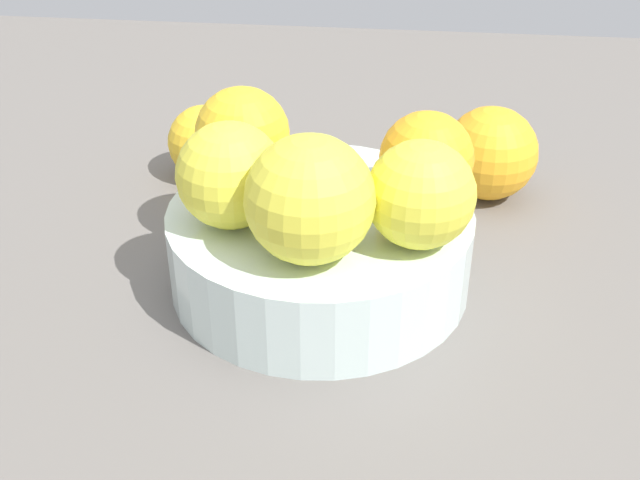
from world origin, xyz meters
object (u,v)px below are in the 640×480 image
Objects in this scene: orange_loose_0 at (490,153)px; orange_loose_1 at (205,142)px; fruit_bowl at (320,249)px; orange_in_bowl_0 at (427,158)px; orange_in_bowl_1 at (307,199)px; orange_in_bowl_2 at (242,134)px; orange_in_bowl_4 at (421,195)px; orange_in_bowl_3 at (230,175)px.

orange_loose_0 reaches higher than orange_loose_1.
orange_loose_0 is (-13.60, 11.96, 1.03)cm from fruit_bowl.
orange_in_bowl_1 is (7.45, -6.80, 0.74)cm from orange_in_bowl_0.
orange_in_bowl_0 is at bearing -25.07° from orange_loose_0.
orange_loose_1 reaches higher than fruit_bowl.
orange_loose_1 is at bearing -91.75° from orange_loose_0.
orange_in_bowl_2 is 20.69cm from orange_loose_0.
orange_loose_1 is at bearing -134.93° from orange_in_bowl_4.
orange_in_bowl_3 reaches higher than orange_in_bowl_4.
orange_in_bowl_3 is at bearing 19.58° from orange_loose_1.
fruit_bowl is 18.11cm from orange_loose_1.
orange_in_bowl_3 is at bearing -69.23° from fruit_bowl.
orange_in_bowl_0 is 22.17cm from orange_loose_1.
orange_in_bowl_4 is 18.32cm from orange_loose_0.
orange_in_bowl_4 is at bearing -3.78° from orange_in_bowl_0.
orange_loose_0 is at bearing 88.25° from orange_loose_1.
orange_in_bowl_0 reaches higher than orange_loose_0.
orange_in_bowl_4 is at bearing 59.03° from orange_in_bowl_2.
fruit_bowl is at bearing -41.32° from orange_loose_0.
orange_in_bowl_1 is at bearing -1.88° from fruit_bowl.
orange_in_bowl_1 is at bearing -42.38° from orange_in_bowl_0.
orange_in_bowl_3 is 18.28cm from orange_loose_1.
orange_in_bowl_3 is 23.85cm from orange_loose_0.
orange_in_bowl_2 is (-1.97, -12.37, 0.16)cm from orange_in_bowl_0.
orange_in_bowl_1 reaches higher than orange_in_bowl_4.
orange_loose_0 is (-15.61, 17.26, -5.23)cm from orange_in_bowl_3.
orange_in_bowl_3 reaches higher than orange_loose_0.
orange_in_bowl_0 is at bearing 80.95° from orange_in_bowl_2.
orange_loose_1 is (-0.71, -23.06, -0.62)cm from orange_loose_0.
orange_in_bowl_1 reaches higher than orange_loose_0.
orange_in_bowl_3 is at bearing 4.06° from orange_in_bowl_2.
orange_in_bowl_2 reaches higher than orange_in_bowl_0.
orange_loose_1 is at bearing -124.31° from orange_in_bowl_0.
fruit_bowl is at bearing 178.12° from orange_in_bowl_1.
orange_loose_1 is at bearing -142.19° from fruit_bowl.
fruit_bowl is 9.19cm from orange_in_bowl_0.
orange_in_bowl_0 is 0.92× the size of orange_in_bowl_3.
orange_in_bowl_3 is (2.01, -5.30, 6.26)cm from fruit_bowl.
orange_in_bowl_2 reaches higher than orange_loose_1.
orange_in_bowl_1 is 1.16× the size of orange_in_bowl_4.
orange_in_bowl_1 is 6.08cm from orange_in_bowl_3.
orange_in_bowl_4 is (5.24, -0.35, 0.22)cm from orange_in_bowl_0.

